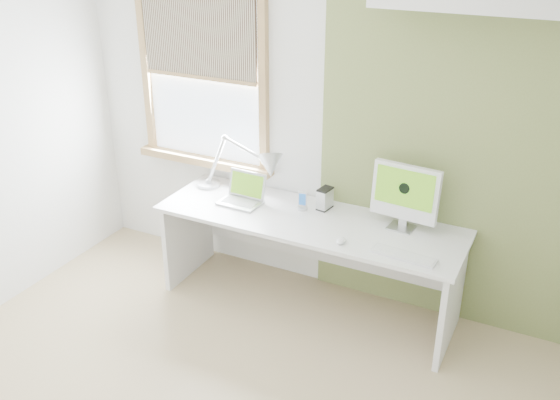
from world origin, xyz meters
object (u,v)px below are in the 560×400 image
Objects in this scene: desk at (312,239)px; external_drive at (325,199)px; desk_lamp at (258,167)px; laptop at (243,195)px; imac at (405,194)px.

external_drive reaches higher than desk.
external_drive is at bearing 74.44° from desk.
desk is 13.69× the size of external_drive.
external_drive is (0.55, 0.01, -0.15)m from desk_lamp.
laptop is at bearing -105.79° from desk_lamp.
laptop reaches higher than external_drive.
external_drive is (0.04, 0.14, 0.28)m from desk.
external_drive is 0.62m from imac.
desk is at bearing -105.56° from external_drive.
imac is at bearing -1.28° from desk_lamp.
desk is at bearing -170.57° from imac.
external_drive is at bearing 15.39° from laptop.
laptop is at bearing -164.61° from external_drive.
desk_lamp is 2.52× the size of laptop.
imac reaches higher than desk.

